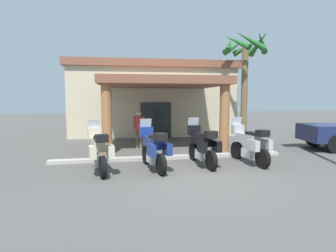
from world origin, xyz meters
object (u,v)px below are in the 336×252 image
object	(u,v)px
motorcycle_silver	(250,144)
palm_tree_near_portico	(245,59)
motorcycle_cream	(98,150)
motorcycle_blue	(153,148)
motorcycle_black	(202,145)
motel_building	(151,98)
pedestrian	(139,127)

from	to	relation	value
motorcycle_silver	palm_tree_near_portico	distance (m)	7.28
motorcycle_cream	palm_tree_near_portico	world-z (taller)	palm_tree_near_portico
motorcycle_blue	motorcycle_silver	size ratio (longest dim) A/B	1.00
motorcycle_black	motel_building	bearing A→B (deg)	-2.64
palm_tree_near_portico	motorcycle_blue	bearing A→B (deg)	-136.00
motorcycle_cream	palm_tree_near_portico	size ratio (longest dim) A/B	0.36
motorcycle_silver	palm_tree_near_portico	size ratio (longest dim) A/B	0.36
motel_building	motorcycle_blue	bearing A→B (deg)	-94.69
pedestrian	motorcycle_blue	bearing A→B (deg)	-150.92
motorcycle_blue	motorcycle_silver	bearing A→B (deg)	-97.42
motorcycle_cream	motorcycle_blue	bearing A→B (deg)	-101.74
motorcycle_blue	motorcycle_black	world-z (taller)	same
motorcycle_cream	pedestrian	world-z (taller)	pedestrian
motorcycle_cream	motorcycle_silver	distance (m)	5.23
motorcycle_cream	pedestrian	size ratio (longest dim) A/B	1.25
motorcycle_silver	pedestrian	world-z (taller)	pedestrian
motorcycle_blue	motorcycle_black	xyz separation A→B (m)	(1.74, 0.24, 0.00)
motel_building	pedestrian	world-z (taller)	motel_building
motorcycle_cream	motorcycle_black	size ratio (longest dim) A/B	0.99
motorcycle_silver	pedestrian	distance (m)	5.25
motorcycle_cream	pedestrian	distance (m)	4.30
motorcycle_silver	pedestrian	xyz separation A→B (m)	(-3.63, 3.79, 0.32)
motorcycle_cream	motorcycle_black	distance (m)	3.50
motorcycle_black	motorcycle_blue	bearing A→B (deg)	92.59
motorcycle_cream	motel_building	bearing A→B (deg)	-28.09
motorcycle_black	motorcycle_silver	distance (m)	1.74
motorcycle_blue	motorcycle_silver	distance (m)	3.49
motorcycle_black	palm_tree_near_portico	xyz separation A→B (m)	(4.27, 5.57, 3.86)
palm_tree_near_portico	motorcycle_cream	bearing A→B (deg)	-143.16
motorcycle_cream	motorcycle_silver	world-z (taller)	same
motorcycle_cream	motorcycle_silver	size ratio (longest dim) A/B	0.99
motorcycle_blue	motel_building	bearing A→B (deg)	-17.39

